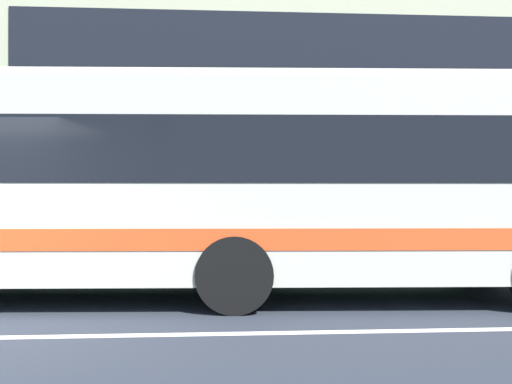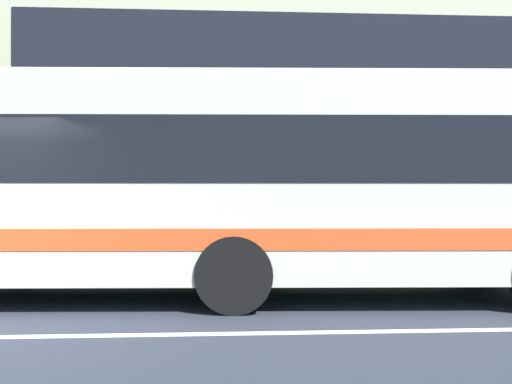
# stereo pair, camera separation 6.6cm
# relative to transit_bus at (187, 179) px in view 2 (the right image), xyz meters

# --- Properties ---
(apartment_block_right) EXTENTS (22.71, 8.86, 9.19)m
(apartment_block_right) POSITION_rel_transit_bus_xyz_m (5.70, 11.04, 2.85)
(apartment_block_right) COLOR #B5B794
(apartment_block_right) RESTS_ON ground_plane
(transit_bus) EXTENTS (11.66, 3.03, 3.18)m
(transit_bus) POSITION_rel_transit_bus_xyz_m (0.00, 0.00, 0.00)
(transit_bus) COLOR beige
(transit_bus) RESTS_ON ground_plane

